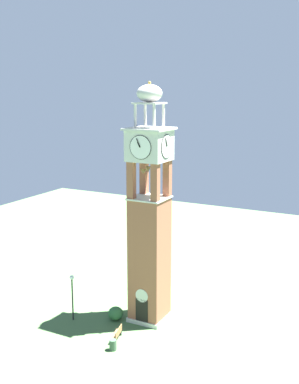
{
  "coord_description": "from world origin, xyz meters",
  "views": [
    {
      "loc": [
        17.06,
        -32.53,
        18.56
      ],
      "look_at": [
        0.0,
        0.0,
        10.73
      ],
      "focal_mm": 44.96,
      "sensor_mm": 36.0,
      "label": 1
    }
  ],
  "objects_px": {
    "clock_tower": "(149,226)",
    "lamp_post": "(72,289)",
    "trash_bin": "(113,345)",
    "park_bench": "(117,334)"
  },
  "relations": [
    {
      "from": "lamp_post",
      "to": "trash_bin",
      "type": "bearing_deg",
      "value": -24.71
    },
    {
      "from": "park_bench",
      "to": "trash_bin",
      "type": "xyz_separation_m",
      "value": [
        0.49,
        -1.38,
        -0.08
      ]
    },
    {
      "from": "park_bench",
      "to": "lamp_post",
      "type": "distance_m",
      "value": 5.5
    },
    {
      "from": "clock_tower",
      "to": "lamp_post",
      "type": "height_order",
      "value": "clock_tower"
    },
    {
      "from": "park_bench",
      "to": "trash_bin",
      "type": "relative_size",
      "value": 2.07
    },
    {
      "from": "park_bench",
      "to": "lamp_post",
      "type": "height_order",
      "value": "lamp_post"
    },
    {
      "from": "clock_tower",
      "to": "lamp_post",
      "type": "relative_size",
      "value": 4.94
    },
    {
      "from": "park_bench",
      "to": "lamp_post",
      "type": "bearing_deg",
      "value": 167.28
    },
    {
      "from": "clock_tower",
      "to": "lamp_post",
      "type": "xyz_separation_m",
      "value": [
        -5.48,
        -3.09,
        -5.27
      ]
    },
    {
      "from": "trash_bin",
      "to": "park_bench",
      "type": "bearing_deg",
      "value": 109.56
    }
  ]
}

